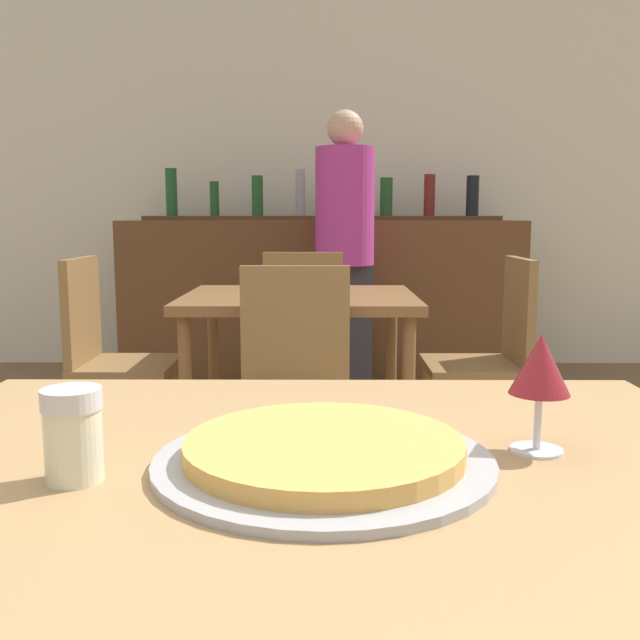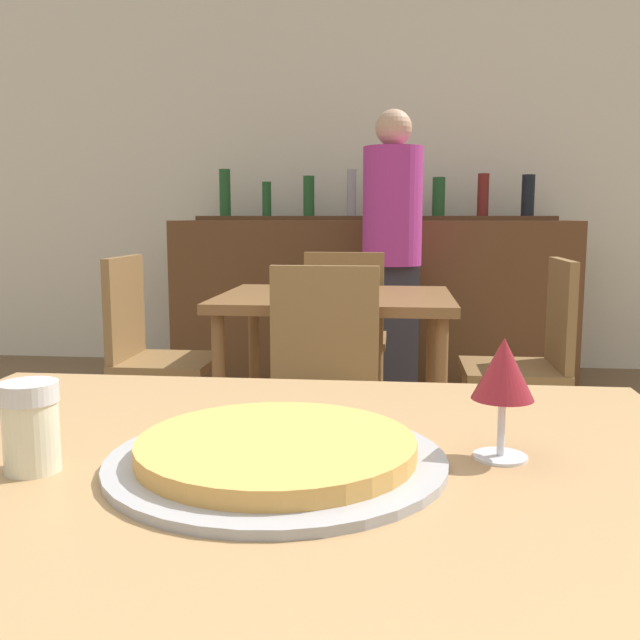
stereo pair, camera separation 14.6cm
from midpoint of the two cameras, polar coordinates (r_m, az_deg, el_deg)
The scene contains 13 objects.
wall_back at distance 5.25m, azimuth -0.65°, elevation 11.76°, with size 8.00×0.05×2.80m.
dining_table_near at distance 0.98m, azimuth -5.14°, elevation -15.11°, with size 1.19×0.88×0.77m.
dining_table_far at distance 2.95m, azimuth -3.05°, elevation 0.24°, with size 0.95×0.79×0.76m.
bar_counter at distance 4.76m, azimuth -0.74°, elevation 1.60°, with size 2.60×0.56×1.06m.
bar_back_shelf at distance 4.87m, azimuth -0.46°, elevation 8.88°, with size 2.39×0.24×0.35m.
chair_far_side_front at distance 2.42m, azimuth -3.81°, elevation -4.87°, with size 0.40×0.40×0.91m.
chair_far_side_back at distance 3.53m, azimuth -2.49°, elevation -0.69°, with size 0.40×0.40×0.91m.
chair_far_side_left at distance 3.13m, azimuth -17.94°, elevation -2.26°, with size 0.40×0.40×0.91m.
chair_far_side_right at distance 3.04m, azimuth 12.34°, elevation -2.35°, with size 0.40×0.40×0.91m.
pizza_tray at distance 0.91m, azimuth -4.38°, elevation -10.69°, with size 0.43×0.43×0.04m.
cheese_shaker at distance 0.92m, azimuth -23.57°, elevation -8.44°, with size 0.07×0.07×0.11m.
person_standing at distance 4.15m, azimuth 0.97°, elevation 5.92°, with size 0.34×0.34×1.68m.
wine_glass at distance 0.96m, azimuth 13.08°, elevation -3.82°, with size 0.08×0.08×0.16m.
Camera 1 is at (0.02, -0.90, 1.08)m, focal length 40.00 mm.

